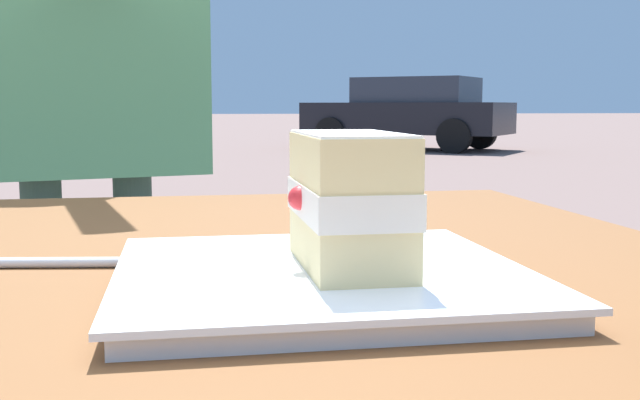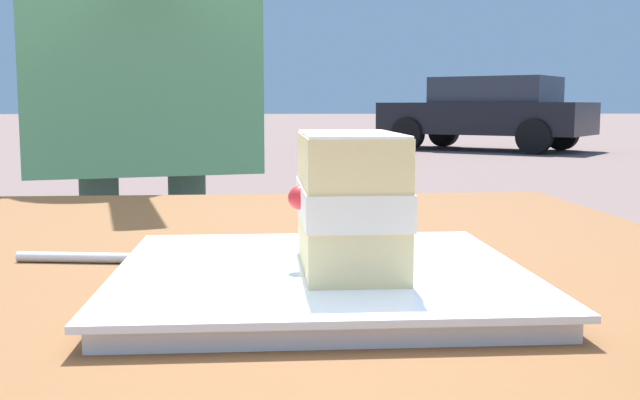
% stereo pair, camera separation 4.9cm
% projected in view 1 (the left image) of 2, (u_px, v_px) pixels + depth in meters
% --- Properties ---
extents(dessert_plate, '(0.26, 0.26, 0.02)m').
position_uv_depth(dessert_plate, '(320.00, 278.00, 0.50)').
color(dessert_plate, white).
rests_on(dessert_plate, patio_table).
extents(cake_slice, '(0.13, 0.08, 0.09)m').
position_uv_depth(cake_slice, '(349.00, 200.00, 0.49)').
color(cake_slice, '#EAD18C').
rests_on(cake_slice, dessert_plate).
extents(dessert_fork, '(0.04, 0.17, 0.01)m').
position_uv_depth(dessert_fork, '(128.00, 262.00, 0.57)').
color(dessert_fork, silver).
rests_on(dessert_fork, patio_table).
extents(diner_person, '(0.57, 0.44, 1.50)m').
position_uv_depth(diner_person, '(82.00, 35.00, 1.36)').
color(diner_person, '#334B43').
rests_on(diner_person, ground).
extents(parked_car_near, '(3.82, 4.22, 1.43)m').
position_uv_depth(parked_car_near, '(409.00, 112.00, 15.60)').
color(parked_car_near, black).
rests_on(parked_car_near, ground).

